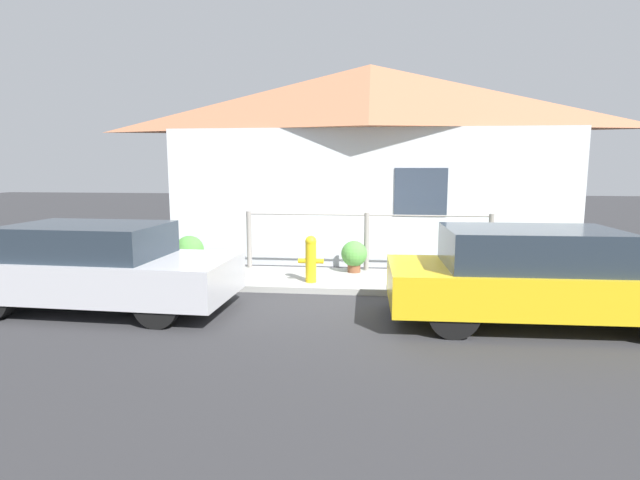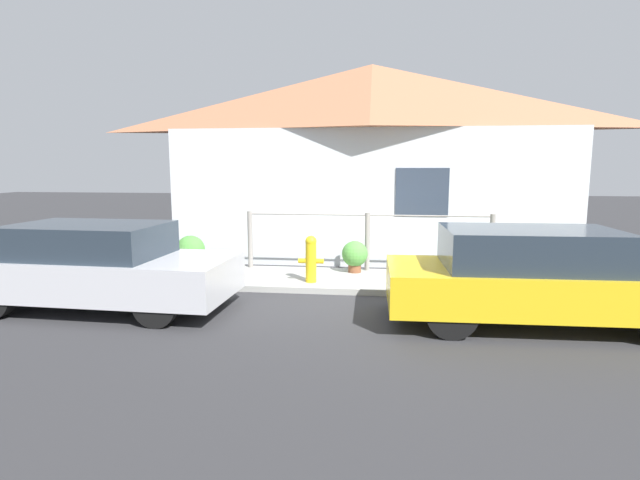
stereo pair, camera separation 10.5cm
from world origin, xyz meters
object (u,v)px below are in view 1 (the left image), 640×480
Objects in this scene: potted_plant_near_hydrant at (354,255)px; potted_plant_by_fence at (189,252)px; car_left at (98,267)px; car_right at (537,276)px; fire_hydrant at (311,258)px; potted_plant_corner at (480,259)px.

potted_plant_by_fence reaches higher than potted_plant_near_hydrant.
car_right is (6.44, -0.00, 0.01)m from car_left.
car_right is 4.95× the size of fire_hydrant.
potted_plant_corner is at bearing 12.95° from fire_hydrant.
car_right reaches higher than potted_plant_near_hydrant.
car_right is 6.31× the size of potted_plant_corner.
car_left is at bearing 178.72° from car_right.
potted_plant_near_hydrant is at bearing 36.72° from car_left.
potted_plant_near_hydrant is (0.73, 0.94, -0.10)m from fire_hydrant.
car_left is at bearing -151.15° from fire_hydrant.
car_right reaches higher than potted_plant_corner.
car_left reaches higher than fire_hydrant.
car_right reaches higher than car_left.
potted_plant_near_hydrant is 0.94× the size of potted_plant_corner.
potted_plant_by_fence is at bearing -175.35° from potted_plant_near_hydrant.
car_left is 4.86× the size of fire_hydrant.
potted_plant_by_fence is (-2.52, 0.67, -0.05)m from fire_hydrant.
potted_plant_near_hydrant is (-2.64, 2.63, -0.23)m from car_right.
car_left is 3.50m from fire_hydrant.
fire_hydrant is 1.20m from potted_plant_near_hydrant.
car_left reaches higher than potted_plant_by_fence.
fire_hydrant is at bearing 30.90° from car_left.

